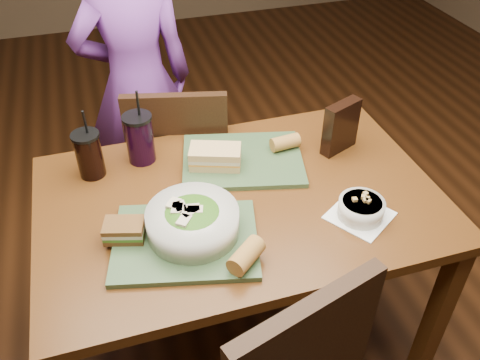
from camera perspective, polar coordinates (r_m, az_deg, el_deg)
name	(u,v)px	position (r m, az deg, el deg)	size (l,w,h in m)	color
ground	(240,332)	(2.22, 0.00, -16.74)	(6.00, 6.00, 0.00)	#381C0B
dining_table	(240,217)	(1.72, 0.00, -4.18)	(1.30, 0.85, 0.75)	#512C10
chair_far	(176,168)	(2.20, -7.16, 1.36)	(0.48, 0.48, 0.91)	black
diner	(137,84)	(2.40, -11.48, 10.54)	(0.53, 0.35, 1.45)	#793798
tray_near	(186,241)	(1.51, -6.12, -6.82)	(0.42, 0.32, 0.02)	#364E2E
tray_far	(243,160)	(1.80, 0.30, 2.26)	(0.42, 0.32, 0.02)	#364E2E
salad_bowl	(193,220)	(1.49, -5.35, -4.51)	(0.27, 0.27, 0.09)	silver
soup_bowl	(361,208)	(1.61, 13.44, -3.10)	(0.24, 0.24, 0.07)	white
sandwich_near	(124,230)	(1.52, -12.86, -5.52)	(0.13, 0.11, 0.05)	#593819
sandwich_far	(215,157)	(1.75, -2.79, 2.64)	(0.20, 0.15, 0.07)	tan
baguette_near	(246,255)	(1.41, 0.70, -8.47)	(0.06, 0.06, 0.12)	#AD7533
baguette_far	(285,142)	(1.84, 5.09, 4.22)	(0.05, 0.05, 0.10)	#AD7533
cup_cola	(89,154)	(1.78, -16.59, 2.79)	(0.09, 0.09, 0.25)	black
cup_berry	(140,138)	(1.80, -11.20, 4.64)	(0.10, 0.10, 0.28)	black
chip_bag	(341,127)	(1.85, 11.25, 5.88)	(0.15, 0.05, 0.19)	black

